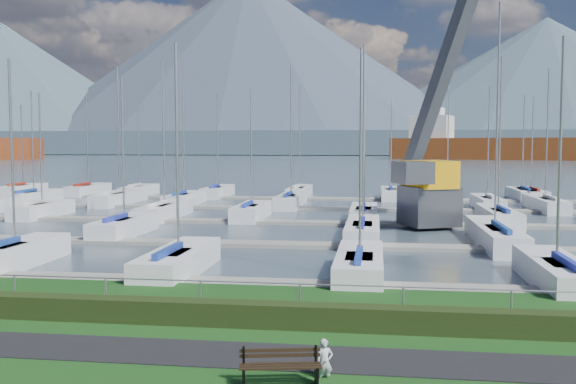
# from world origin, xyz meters

# --- Properties ---
(path) EXTENTS (160.00, 2.00, 0.04)m
(path) POSITION_xyz_m (0.00, -3.00, 0.01)
(path) COLOR black
(path) RESTS_ON grass
(water) EXTENTS (800.00, 540.00, 0.20)m
(water) POSITION_xyz_m (0.00, 260.00, -0.40)
(water) COLOR #3C4C59
(hedge) EXTENTS (80.00, 0.70, 0.70)m
(hedge) POSITION_xyz_m (0.00, -0.40, 0.35)
(hedge) COLOR black
(hedge) RESTS_ON grass
(fence) EXTENTS (80.00, 0.04, 0.04)m
(fence) POSITION_xyz_m (0.00, 0.00, 1.20)
(fence) COLOR #9899A0
(fence) RESTS_ON grass
(foothill) EXTENTS (900.00, 80.00, 12.00)m
(foothill) POSITION_xyz_m (0.00, 330.00, 6.00)
(foothill) COLOR #445663
(foothill) RESTS_ON water
(mountains) EXTENTS (1190.00, 360.00, 115.00)m
(mountains) POSITION_xyz_m (7.35, 404.62, 46.68)
(mountains) COLOR #3B4B56
(mountains) RESTS_ON water
(docks) EXTENTS (90.00, 41.60, 0.25)m
(docks) POSITION_xyz_m (0.00, 26.00, -0.22)
(docks) COLOR gray
(docks) RESTS_ON water
(bench_right) EXTENTS (1.85, 0.76, 0.85)m
(bench_right) POSITION_xyz_m (2.14, -4.84, 0.42)
(bench_right) COLOR black
(bench_right) RESTS_ON grass
(person) EXTENTS (0.44, 0.35, 1.05)m
(person) POSITION_xyz_m (3.08, -4.28, 0.52)
(person) COLOR silver
(person) RESTS_ON grass
(crane) EXTENTS (7.87, 12.86, 22.35)m
(crane) POSITION_xyz_m (8.16, 26.16, 5.33)
(crane) COLOR #505257
(crane) RESTS_ON water
(cargo_ship_mid) EXTENTS (92.97, 46.05, 21.50)m
(cargo_ship_mid) POSITION_xyz_m (51.41, 222.15, 3.61)
(cargo_ship_mid) COLOR brown
(cargo_ship_mid) RESTS_ON water
(sailboat_fleet) EXTENTS (74.58, 50.02, 13.55)m
(sailboat_fleet) POSITION_xyz_m (-1.00, 29.31, 5.30)
(sailboat_fleet) COLOR #A02115
(sailboat_fleet) RESTS_ON water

